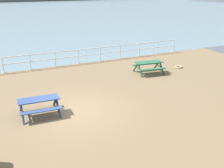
% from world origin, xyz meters
% --- Properties ---
extents(ground_plane, '(30.00, 24.00, 0.20)m').
position_xyz_m(ground_plane, '(0.00, 0.00, -0.10)').
color(ground_plane, '#846B4C').
extents(seaward_railing, '(23.07, 0.07, 1.08)m').
position_xyz_m(seaward_railing, '(0.00, 7.75, 0.74)').
color(seaward_railing, white).
rests_on(seaward_railing, ground).
extents(picnic_table_near_left, '(1.87, 1.62, 0.80)m').
position_xyz_m(picnic_table_near_left, '(-1.75, 0.40, 0.58)').
color(picnic_table_near_left, '#334C84').
rests_on(picnic_table_near_left, ground).
extents(picnic_table_near_right, '(1.98, 1.75, 0.80)m').
position_xyz_m(picnic_table_near_right, '(6.13, 3.49, 0.58)').
color(picnic_table_near_right, '#286B47').
rests_on(picnic_table_near_right, ground).
extents(rope_coil, '(0.55, 0.55, 0.11)m').
position_xyz_m(rope_coil, '(8.80, 3.63, 0.06)').
color(rope_coil, tan).
rests_on(rope_coil, ground).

